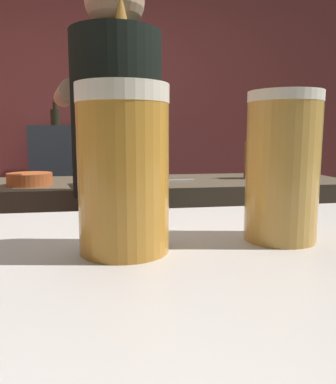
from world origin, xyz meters
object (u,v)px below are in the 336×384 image
at_px(knife_block, 256,159).
at_px(mixing_bowl, 30,179).
at_px(bartender, 118,172).
at_px(bottle_vinegar, 90,116).
at_px(bottle_olive_oil, 123,115).
at_px(chefs_knife, 171,181).
at_px(bottle_soy, 55,116).
at_px(pint_glass_far, 124,170).
at_px(pint_glass_near, 282,167).

xyz_separation_m(knife_block, mixing_bowl, (-1.15, -0.10, -0.08)).
xyz_separation_m(bartender, bottle_vinegar, (-0.15, 1.79, 0.30)).
bearing_deg(bottle_olive_oil, mixing_bowl, -110.42).
bearing_deg(knife_block, mixing_bowl, -175.16).
bearing_deg(bottle_olive_oil, bartender, -93.68).
height_order(chefs_knife, bottle_soy, bottle_soy).
height_order(bartender, bottle_vinegar, bartender).
bearing_deg(bottle_vinegar, chefs_knife, -72.71).
relative_size(chefs_knife, bottle_vinegar, 1.09).
height_order(pint_glass_far, bottle_olive_oil, bottle_olive_oil).
relative_size(pint_glass_far, bottle_vinegar, 0.68).
relative_size(mixing_bowl, bottle_soy, 1.06).
xyz_separation_m(mixing_bowl, pint_glass_far, (0.36, -1.50, 0.17)).
xyz_separation_m(pint_glass_far, bottle_olive_oil, (0.15, 2.86, 0.20)).
xyz_separation_m(bottle_soy, bottle_vinegar, (0.27, 0.04, 0.01)).
relative_size(bottle_olive_oil, bottle_vinegar, 1.09).
height_order(mixing_bowl, bottle_olive_oil, bottle_olive_oil).
height_order(knife_block, bottle_vinegar, bottle_vinegar).
xyz_separation_m(bartender, pint_glass_near, (0.12, -1.12, 0.11)).
xyz_separation_m(mixing_bowl, chefs_knife, (0.67, 0.03, -0.02)).
height_order(pint_glass_far, bottle_vinegar, bottle_vinegar).
relative_size(bartender, chefs_knife, 7.27).
bearing_deg(bartender, knife_block, -68.25).
relative_size(chefs_knife, pint_glass_far, 1.60).
bearing_deg(pint_glass_near, mixing_bowl, 109.14).
distance_m(bartender, bottle_vinegar, 1.83).
distance_m(knife_block, pint_glass_near, 1.71).
distance_m(chefs_knife, bottle_soy, 1.57).
bearing_deg(chefs_knife, pint_glass_near, -100.67).
bearing_deg(bottle_soy, pint_glass_near, -79.15).
relative_size(knife_block, pint_glass_near, 1.87).
height_order(mixing_bowl, chefs_knife, mixing_bowl).
distance_m(pint_glass_near, pint_glass_far, 0.16).
height_order(mixing_bowl, bottle_soy, bottle_soy).
xyz_separation_m(knife_block, pint_glass_near, (-0.63, -1.59, 0.09)).
xyz_separation_m(mixing_bowl, bottle_olive_oil, (0.51, 1.36, 0.37)).
height_order(chefs_knife, bottle_vinegar, bottle_vinegar).
xyz_separation_m(chefs_knife, bottle_vinegar, (-0.43, 1.39, 0.39)).
relative_size(chefs_knife, bottle_soy, 1.24).
distance_m(bartender, bottle_olive_oil, 1.76).
height_order(mixing_bowl, pint_glass_near, pint_glass_near).
bearing_deg(chefs_knife, bottle_soy, 112.90).
bearing_deg(bottle_olive_oil, bottle_soy, 177.74).
bearing_deg(pint_glass_near, chefs_knife, 84.11).
relative_size(pint_glass_near, pint_glass_far, 0.99).
relative_size(knife_block, bottle_vinegar, 1.27).
xyz_separation_m(bartender, bottle_olive_oil, (0.11, 1.73, 0.31)).
bearing_deg(mixing_bowl, pint_glass_near, -70.86).
height_order(bottle_soy, bottle_vinegar, bottle_vinegar).
height_order(pint_glass_far, bottle_soy, bottle_soy).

